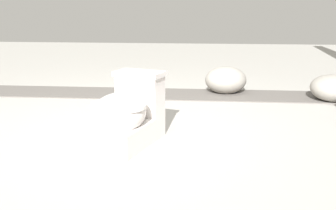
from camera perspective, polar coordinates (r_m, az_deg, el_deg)
The scene contains 5 objects.
ground_plane at distance 3.20m, azimuth -5.24°, elevation -3.75°, with size 14.00×14.00×0.00m, color #A8A59E.
gravel_strip at distance 4.40m, azimuth 4.16°, elevation 1.50°, with size 0.56×8.00×0.01m, color #605B56.
toilet at distance 2.85m, azimuth -6.05°, elevation -1.43°, with size 0.72×0.56×0.52m.
boulder_near at distance 4.51m, azimuth 8.37°, elevation 3.62°, with size 0.47×0.45×0.31m, color gray.
boulder_far at distance 4.46m, azimuth 22.82°, elevation 2.29°, with size 0.49×0.46×0.28m, color gray.
Camera 1 is at (2.98, 0.55, 1.01)m, focal length 42.00 mm.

